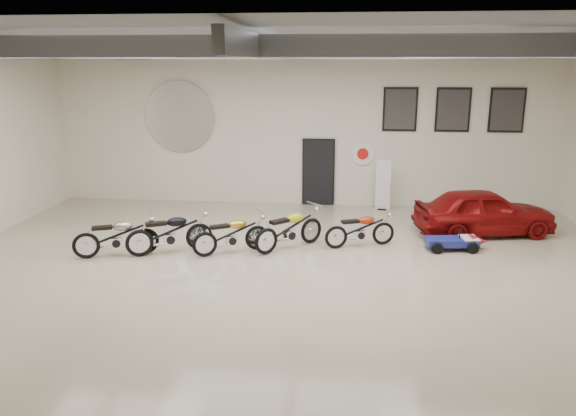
# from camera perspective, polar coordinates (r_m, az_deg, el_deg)

# --- Properties ---
(floor) EXTENTS (16.00, 12.00, 0.01)m
(floor) POSITION_cam_1_polar(r_m,az_deg,el_deg) (12.76, -0.55, -6.15)
(floor) COLOR #BBAE8F
(floor) RESTS_ON ground
(ceiling) EXTENTS (16.00, 12.00, 0.01)m
(ceiling) POSITION_cam_1_polar(r_m,az_deg,el_deg) (11.94, -0.61, 16.91)
(ceiling) COLOR slate
(ceiling) RESTS_ON back_wall
(back_wall) EXTENTS (16.00, 0.02, 5.00)m
(back_wall) POSITION_cam_1_polar(r_m,az_deg,el_deg) (18.02, 1.57, 8.17)
(back_wall) COLOR beige
(back_wall) RESTS_ON floor
(ceiling_beams) EXTENTS (15.80, 11.80, 0.32)m
(ceiling_beams) POSITION_cam_1_polar(r_m,az_deg,el_deg) (11.93, -0.61, 15.71)
(ceiling_beams) COLOR slate
(ceiling_beams) RESTS_ON ceiling
(door) EXTENTS (0.92, 0.08, 2.10)m
(door) POSITION_cam_1_polar(r_m,az_deg,el_deg) (18.16, 3.11, 3.58)
(door) COLOR black
(door) RESTS_ON back_wall
(logo_plaque) EXTENTS (2.30, 0.06, 1.16)m
(logo_plaque) POSITION_cam_1_polar(r_m,az_deg,el_deg) (18.66, -10.93, 9.07)
(logo_plaque) COLOR silver
(logo_plaque) RESTS_ON back_wall
(poster_left) EXTENTS (1.05, 0.08, 1.35)m
(poster_left) POSITION_cam_1_polar(r_m,az_deg,el_deg) (17.95, 11.32, 9.80)
(poster_left) COLOR black
(poster_left) RESTS_ON back_wall
(poster_mid) EXTENTS (1.05, 0.08, 1.35)m
(poster_mid) POSITION_cam_1_polar(r_m,az_deg,el_deg) (18.16, 16.42, 9.55)
(poster_mid) COLOR black
(poster_mid) RESTS_ON back_wall
(poster_right) EXTENTS (1.05, 0.08, 1.35)m
(poster_right) POSITION_cam_1_polar(r_m,az_deg,el_deg) (18.52, 21.35, 9.24)
(poster_right) COLOR black
(poster_right) RESTS_ON back_wall
(oil_sign) EXTENTS (0.72, 0.10, 0.72)m
(oil_sign) POSITION_cam_1_polar(r_m,az_deg,el_deg) (18.03, 7.60, 5.49)
(oil_sign) COLOR white
(oil_sign) RESTS_ON back_wall
(banner_stand) EXTENTS (0.48, 0.25, 1.69)m
(banner_stand) POSITION_cam_1_polar(r_m,az_deg,el_deg) (17.78, 9.65, 2.47)
(banner_stand) COLOR white
(banner_stand) RESTS_ON floor
(motorcycle_silver) EXTENTS (2.04, 1.28, 1.02)m
(motorcycle_silver) POSITION_cam_1_polar(r_m,az_deg,el_deg) (14.01, -17.10, -2.70)
(motorcycle_silver) COLOR silver
(motorcycle_silver) RESTS_ON floor
(motorcycle_black) EXTENTS (2.12, 1.52, 1.07)m
(motorcycle_black) POSITION_cam_1_polar(r_m,az_deg,el_deg) (13.90, -11.95, -2.38)
(motorcycle_black) COLOR silver
(motorcycle_black) RESTS_ON floor
(motorcycle_gold) EXTENTS (1.93, 1.45, 0.98)m
(motorcycle_gold) POSITION_cam_1_polar(r_m,az_deg,el_deg) (13.67, -5.80, -2.61)
(motorcycle_gold) COLOR silver
(motorcycle_gold) RESTS_ON floor
(motorcycle_yellow) EXTENTS (1.90, 1.86, 1.06)m
(motorcycle_yellow) POSITION_cam_1_polar(r_m,az_deg,el_deg) (13.92, 0.14, -2.06)
(motorcycle_yellow) COLOR silver
(motorcycle_yellow) RESTS_ON floor
(motorcycle_red) EXTENTS (1.89, 1.16, 0.94)m
(motorcycle_red) POSITION_cam_1_polar(r_m,az_deg,el_deg) (14.19, 7.34, -2.09)
(motorcycle_red) COLOR silver
(motorcycle_red) RESTS_ON floor
(go_kart) EXTENTS (1.63, 0.89, 0.56)m
(go_kart) POSITION_cam_1_polar(r_m,az_deg,el_deg) (14.51, 16.80, -3.02)
(go_kart) COLOR navy
(go_kart) RESTS_ON floor
(vintage_car) EXTENTS (2.20, 3.91, 1.26)m
(vintage_car) POSITION_cam_1_polar(r_m,az_deg,el_deg) (15.96, 19.30, -0.34)
(vintage_car) COLOR maroon
(vintage_car) RESTS_ON floor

